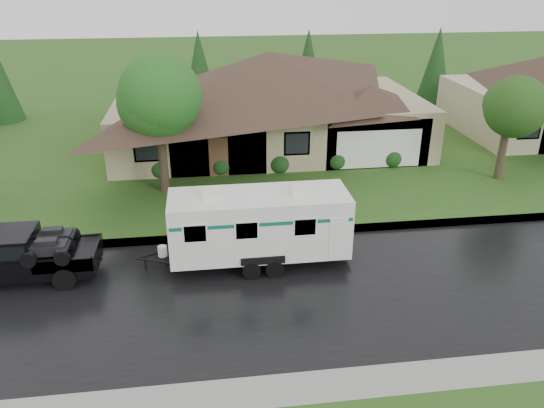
{
  "coord_description": "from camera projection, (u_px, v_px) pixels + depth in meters",
  "views": [
    {
      "loc": [
        -1.92,
        -17.29,
        10.37
      ],
      "look_at": [
        0.64,
        2.0,
        1.54
      ],
      "focal_mm": 35.0,
      "sensor_mm": 36.0,
      "label": 1
    }
  ],
  "objects": [
    {
      "name": "house_main",
      "position": [
        273.0,
        89.0,
        31.41
      ],
      "size": [
        19.44,
        10.8,
        6.9
      ],
      "color": "tan",
      "rests_on": "lawn"
    },
    {
      "name": "pickup_truck",
      "position": [
        12.0,
        254.0,
        18.74
      ],
      "size": [
        5.61,
        2.13,
        1.87
      ],
      "color": "black",
      "rests_on": "ground"
    },
    {
      "name": "road",
      "position": [
        269.0,
        293.0,
        18.32
      ],
      "size": [
        140.0,
        8.0,
        0.01
      ],
      "primitive_type": "cube",
      "color": "black",
      "rests_on": "ground"
    },
    {
      "name": "lawn",
      "position": [
        235.0,
        142.0,
        33.64
      ],
      "size": [
        140.0,
        26.0,
        0.15
      ],
      "primitive_type": "cube",
      "color": "#2C561A",
      "rests_on": "ground"
    },
    {
      "name": "curb",
      "position": [
        256.0,
        234.0,
        22.13
      ],
      "size": [
        140.0,
        0.5,
        0.15
      ],
      "primitive_type": "cube",
      "color": "gray",
      "rests_on": "ground"
    },
    {
      "name": "tree_left_green",
      "position": [
        158.0,
        101.0,
        24.3
      ],
      "size": [
        3.93,
        3.93,
        6.5
      ],
      "color": "#382B1E",
      "rests_on": "lawn"
    },
    {
      "name": "tree_right_green",
      "position": [
        511.0,
        106.0,
        26.14
      ],
      "size": [
        3.35,
        3.35,
        5.54
      ],
      "color": "#382B1E",
      "rests_on": "lawn"
    },
    {
      "name": "shrub_row",
      "position": [
        279.0,
        162.0,
        28.49
      ],
      "size": [
        13.6,
        1.0,
        1.0
      ],
      "color": "#143814",
      "rests_on": "lawn"
    },
    {
      "name": "ground",
      "position": [
        262.0,
        263.0,
        20.13
      ],
      "size": [
        140.0,
        140.0,
        0.0
      ],
      "primitive_type": "plane",
      "color": "#2C561A",
      "rests_on": "ground"
    },
    {
      "name": "travel_trailer",
      "position": [
        259.0,
        224.0,
        19.53
      ],
      "size": [
        6.91,
        2.43,
        3.1
      ],
      "color": "white",
      "rests_on": "ground"
    }
  ]
}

